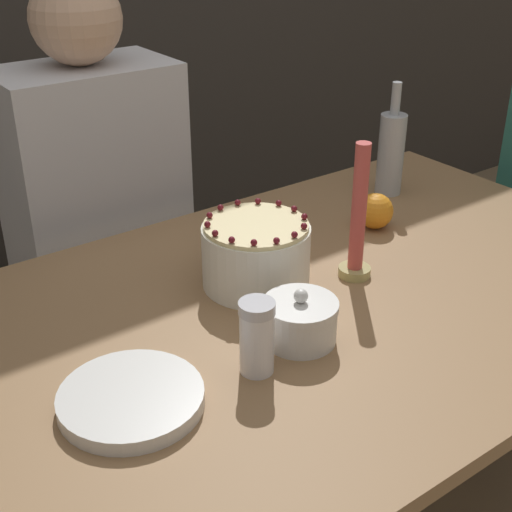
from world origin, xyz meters
TOP-DOWN VIEW (x-y plane):
  - dining_table at (0.00, 0.00)m, footprint 1.43×0.90m
  - cake at (-0.08, 0.10)m, footprint 0.20×0.20m
  - sugar_bowl at (-0.13, -0.10)m, footprint 0.13×0.13m
  - sugar_shaker at (-0.24, -0.12)m, footprint 0.06×0.06m
  - plate_stack at (-0.44, -0.08)m, footprint 0.22×0.22m
  - candle at (0.09, 0.01)m, footprint 0.06×0.06m
  - bottle at (0.45, 0.27)m, footprint 0.06×0.06m
  - orange_fruit_0 at (0.28, 0.15)m, footprint 0.08×0.08m
  - person_man_blue_shirt at (-0.16, 0.65)m, footprint 0.40×0.34m

SIDE VIEW (x-z plane):
  - person_man_blue_shirt at x=-0.16m, z-range -0.08..1.17m
  - dining_table at x=0.00m, z-range 0.25..0.98m
  - plate_stack at x=-0.44m, z-range 0.72..0.75m
  - sugar_bowl at x=-0.13m, z-range 0.71..0.81m
  - orange_fruit_0 at x=0.28m, z-range 0.72..0.80m
  - sugar_shaker at x=-0.24m, z-range 0.73..0.85m
  - cake at x=-0.08m, z-range 0.72..0.86m
  - bottle at x=0.45m, z-range 0.69..0.97m
  - candle at x=0.09m, z-range 0.70..0.97m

